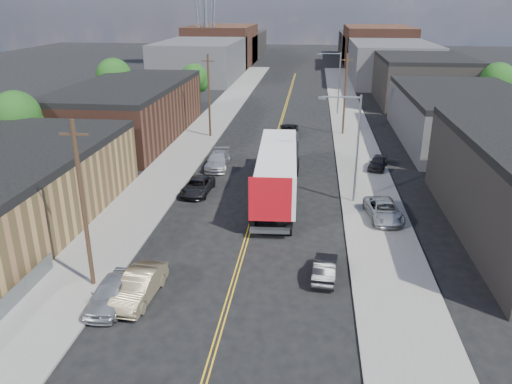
% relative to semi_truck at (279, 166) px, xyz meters
% --- Properties ---
extents(ground, '(260.00, 260.00, 0.00)m').
position_rel_semi_truck_xyz_m(ground, '(-1.63, 33.94, -2.61)').
color(ground, black).
rests_on(ground, ground).
extents(centerline, '(0.32, 120.00, 0.01)m').
position_rel_semi_truck_xyz_m(centerline, '(-1.63, 18.94, -2.61)').
color(centerline, gold).
rests_on(centerline, ground).
extents(sidewalk_left, '(5.00, 140.00, 0.15)m').
position_rel_semi_truck_xyz_m(sidewalk_left, '(-11.13, 18.94, -2.54)').
color(sidewalk_left, slate).
rests_on(sidewalk_left, ground).
extents(sidewalk_right, '(5.00, 140.00, 0.15)m').
position_rel_semi_truck_xyz_m(sidewalk_right, '(7.87, 18.94, -2.54)').
color(sidewalk_right, slate).
rests_on(sidewalk_right, ground).
extents(warehouse_tan, '(12.00, 22.00, 5.60)m').
position_rel_semi_truck_xyz_m(warehouse_tan, '(-19.63, -8.06, 0.19)').
color(warehouse_tan, olive).
rests_on(warehouse_tan, ground).
extents(warehouse_brown, '(12.00, 26.00, 6.60)m').
position_rel_semi_truck_xyz_m(warehouse_brown, '(-19.63, 17.94, 0.69)').
color(warehouse_brown, '#43241A').
rests_on(warehouse_brown, ground).
extents(industrial_right_b, '(14.00, 24.00, 6.10)m').
position_rel_semi_truck_xyz_m(industrial_right_b, '(20.37, 19.94, 0.44)').
color(industrial_right_b, '#3A3A3D').
rests_on(industrial_right_b, ground).
extents(industrial_right_c, '(14.00, 22.00, 7.60)m').
position_rel_semi_truck_xyz_m(industrial_right_c, '(20.37, 45.94, 1.19)').
color(industrial_right_c, black).
rests_on(industrial_right_c, ground).
extents(skyline_left_a, '(16.00, 30.00, 8.00)m').
position_rel_semi_truck_xyz_m(skyline_left_a, '(-21.63, 68.94, 1.39)').
color(skyline_left_a, '#3A3A3D').
rests_on(skyline_left_a, ground).
extents(skyline_right_a, '(16.00, 30.00, 8.00)m').
position_rel_semi_truck_xyz_m(skyline_right_a, '(18.37, 68.94, 1.39)').
color(skyline_right_a, '#3A3A3D').
rests_on(skyline_right_a, ground).
extents(skyline_left_b, '(16.00, 26.00, 10.00)m').
position_rel_semi_truck_xyz_m(skyline_left_b, '(-21.63, 93.94, 2.39)').
color(skyline_left_b, '#43241A').
rests_on(skyline_left_b, ground).
extents(skyline_right_b, '(16.00, 26.00, 10.00)m').
position_rel_semi_truck_xyz_m(skyline_right_b, '(18.37, 93.94, 2.39)').
color(skyline_right_b, '#43241A').
rests_on(skyline_right_b, ground).
extents(skyline_left_c, '(16.00, 40.00, 7.00)m').
position_rel_semi_truck_xyz_m(skyline_left_c, '(-21.63, 113.94, 0.89)').
color(skyline_left_c, black).
rests_on(skyline_left_c, ground).
extents(skyline_right_c, '(16.00, 40.00, 7.00)m').
position_rel_semi_truck_xyz_m(skyline_right_c, '(18.37, 113.94, 0.89)').
color(skyline_right_c, black).
rests_on(skyline_right_c, ground).
extents(streetlight_near, '(3.39, 0.25, 9.00)m').
position_rel_semi_truck_xyz_m(streetlight_near, '(5.97, -1.06, 2.71)').
color(streetlight_near, gray).
rests_on(streetlight_near, ground).
extents(streetlight_far, '(3.39, 0.25, 9.00)m').
position_rel_semi_truck_xyz_m(streetlight_far, '(5.97, 33.94, 2.71)').
color(streetlight_far, gray).
rests_on(streetlight_far, ground).
extents(utility_pole_left_near, '(1.60, 0.26, 10.00)m').
position_rel_semi_truck_xyz_m(utility_pole_left_near, '(-9.83, -16.06, 2.52)').
color(utility_pole_left_near, black).
rests_on(utility_pole_left_near, ground).
extents(utility_pole_left_far, '(1.60, 0.26, 10.00)m').
position_rel_semi_truck_xyz_m(utility_pole_left_far, '(-9.83, 18.94, 2.52)').
color(utility_pole_left_far, black).
rests_on(utility_pole_left_far, ground).
extents(utility_pole_right, '(1.60, 0.26, 10.00)m').
position_rel_semi_truck_xyz_m(utility_pole_right, '(6.57, 21.94, 2.52)').
color(utility_pole_right, black).
rests_on(utility_pole_right, ground).
extents(tree_left_near, '(4.85, 4.76, 7.91)m').
position_rel_semi_truck_xyz_m(tree_left_near, '(-25.57, 3.94, 2.56)').
color(tree_left_near, black).
rests_on(tree_left_near, ground).
extents(tree_left_mid, '(5.10, 5.04, 8.37)m').
position_rel_semi_truck_xyz_m(tree_left_mid, '(-25.57, 28.94, 2.87)').
color(tree_left_mid, black).
rests_on(tree_left_mid, ground).
extents(tree_left_far, '(4.35, 4.20, 6.97)m').
position_rel_semi_truck_xyz_m(tree_left_far, '(-15.57, 35.94, 1.95)').
color(tree_left_far, black).
rests_on(tree_left_far, ground).
extents(tree_right_far, '(4.85, 4.76, 7.91)m').
position_rel_semi_truck_xyz_m(tree_right_far, '(28.43, 33.94, 2.56)').
color(tree_right_far, black).
rests_on(tree_right_far, ground).
extents(semi_truck, '(3.58, 17.59, 4.59)m').
position_rel_semi_truck_xyz_m(semi_truck, '(0.00, 0.00, 0.00)').
color(semi_truck, silver).
rests_on(semi_truck, ground).
extents(car_left_a, '(1.89, 4.58, 1.55)m').
position_rel_semi_truck_xyz_m(car_left_a, '(-7.93, -17.87, -1.84)').
color(car_left_a, '#A9ADAE').
rests_on(car_left_a, ground).
extents(car_left_b, '(2.08, 4.98, 1.60)m').
position_rel_semi_truck_xyz_m(car_left_b, '(-6.63, -17.11, -1.81)').
color(car_left_b, '#7A6C50').
rests_on(car_left_b, ground).
extents(car_left_c, '(2.46, 4.89, 1.33)m').
position_rel_semi_truck_xyz_m(car_left_c, '(-7.04, -0.44, -1.95)').
color(car_left_c, black).
rests_on(car_left_c, ground).
extents(car_left_d, '(2.44, 5.48, 1.56)m').
position_rel_semi_truck_xyz_m(car_left_d, '(-6.63, 6.87, -1.83)').
color(car_left_d, '#A8AAAD').
rests_on(car_left_d, ground).
extents(car_right_oncoming, '(1.69, 3.98, 1.28)m').
position_rel_semi_truck_xyz_m(car_right_oncoming, '(3.79, -13.60, -1.98)').
color(car_right_oncoming, black).
rests_on(car_right_oncoming, ground).
extents(car_right_lot_a, '(2.93, 5.27, 1.39)m').
position_rel_semi_truck_xyz_m(car_right_lot_a, '(8.37, -4.54, -1.77)').
color(car_right_lot_a, '#9EA1A3').
rests_on(car_right_lot_a, sidewalk_right).
extents(car_right_lot_c, '(2.59, 4.18, 1.33)m').
position_rel_semi_truck_xyz_m(car_right_lot_c, '(9.37, 7.94, -1.80)').
color(car_right_lot_c, black).
rests_on(car_right_lot_c, sidewalk_right).
extents(car_ahead_truck, '(2.46, 5.07, 1.39)m').
position_rel_semi_truck_xyz_m(car_ahead_truck, '(-0.13, 20.34, -1.92)').
color(car_ahead_truck, black).
rests_on(car_ahead_truck, ground).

